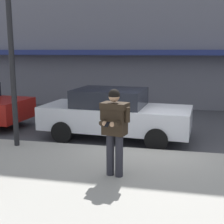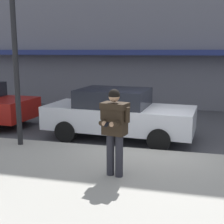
% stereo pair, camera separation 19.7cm
% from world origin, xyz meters
% --- Properties ---
extents(ground_plane, '(80.00, 80.00, 0.00)m').
position_xyz_m(ground_plane, '(0.00, 0.00, 0.00)').
color(ground_plane, '#3D3D42').
extents(sidewalk, '(32.00, 5.30, 0.14)m').
position_xyz_m(sidewalk, '(1.00, -2.85, 0.07)').
color(sidewalk, '#99968E').
rests_on(sidewalk, ground).
extents(curb_paint_line, '(28.00, 0.12, 0.01)m').
position_xyz_m(curb_paint_line, '(1.00, 0.05, 0.00)').
color(curb_paint_line, silver).
rests_on(curb_paint_line, ground).
extents(parked_sedan_mid, '(4.63, 2.19, 1.54)m').
position_xyz_m(parked_sedan_mid, '(-1.25, 1.06, 0.79)').
color(parked_sedan_mid, silver).
rests_on(parked_sedan_mid, ground).
extents(man_texting_on_phone, '(0.64, 0.63, 1.81)m').
position_xyz_m(man_texting_on_phone, '(-0.57, -2.15, 1.25)').
color(man_texting_on_phone, '#23232B').
rests_on(man_texting_on_phone, sidewalk).
extents(street_lamp_post, '(0.36, 0.36, 4.88)m').
position_xyz_m(street_lamp_post, '(-3.61, -0.65, 3.14)').
color(street_lamp_post, black).
rests_on(street_lamp_post, sidewalk).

